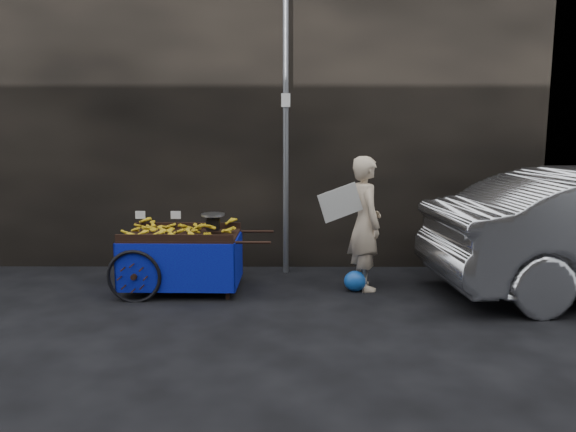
{
  "coord_description": "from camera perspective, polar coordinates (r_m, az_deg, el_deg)",
  "views": [
    {
      "loc": [
        0.37,
        -6.45,
        2.08
      ],
      "look_at": [
        0.33,
        0.5,
        0.94
      ],
      "focal_mm": 35.0,
      "sensor_mm": 36.0,
      "label": 1
    }
  ],
  "objects": [
    {
      "name": "vendor",
      "position": [
        7.14,
        7.83,
        -0.72
      ],
      "size": [
        0.9,
        0.7,
        1.69
      ],
      "rotation": [
        0.0,
        0.0,
        1.82
      ],
      "color": "beige",
      "rests_on": "ground"
    },
    {
      "name": "street_pole",
      "position": [
        7.75,
        -0.23,
        8.77
      ],
      "size": [
        0.12,
        0.1,
        4.0
      ],
      "color": "slate",
      "rests_on": "ground"
    },
    {
      "name": "building_wall",
      "position": [
        9.06,
        0.44,
        11.97
      ],
      "size": [
        13.5,
        2.0,
        5.0
      ],
      "color": "black",
      "rests_on": "ground"
    },
    {
      "name": "plastic_bag",
      "position": [
        7.15,
        6.87,
        -6.58
      ],
      "size": [
        0.29,
        0.23,
        0.26
      ],
      "primitive_type": "ellipsoid",
      "color": "#164DAB",
      "rests_on": "ground"
    },
    {
      "name": "ground",
      "position": [
        6.79,
        -2.87,
        -8.55
      ],
      "size": [
        80.0,
        80.0,
        0.0
      ],
      "primitive_type": "plane",
      "color": "black",
      "rests_on": "ground"
    },
    {
      "name": "banana_cart",
      "position": [
        7.14,
        -11.1,
        -2.42
      ],
      "size": [
        1.95,
        0.99,
        1.05
      ],
      "rotation": [
        0.0,
        0.0,
        -0.01
      ],
      "color": "black",
      "rests_on": "ground"
    }
  ]
}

